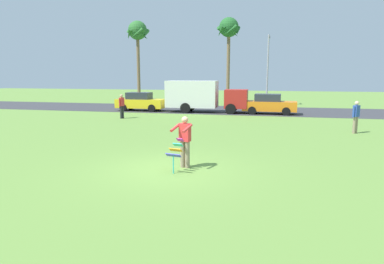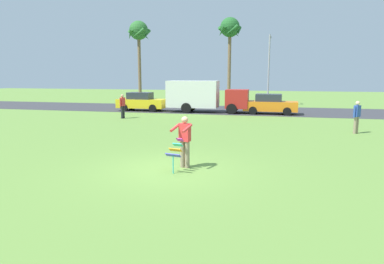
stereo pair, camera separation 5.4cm
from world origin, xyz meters
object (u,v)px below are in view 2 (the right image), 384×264
parked_car_yellow (141,102)px  streetlight_pole (269,66)px  parked_car_orange (270,104)px  person_walker_far (357,116)px  kite_held (175,151)px  person_walker_near (123,105)px  person_kite_flyer (185,140)px  palm_tree_right_near (230,31)px  parked_truck_red_cab (203,95)px  palm_tree_left_near (139,34)px

parked_car_yellow → streetlight_pole: size_ratio=0.60×
parked_car_orange → person_walker_far: bearing=-61.1°
kite_held → parked_car_orange: bearing=81.7°
parked_car_yellow → person_walker_near: bearing=-82.2°
person_kite_flyer → person_walker_near: (-7.78, 11.83, -0.02)m
palm_tree_right_near → person_walker_far: size_ratio=5.34×
parked_truck_red_cab → person_walker_far: parked_truck_red_cab is taller
parked_car_yellow → palm_tree_left_near: 11.94m
kite_held → parked_truck_red_cab: parked_truck_red_cab is taller
parked_car_orange → palm_tree_left_near: bearing=148.6°
person_kite_flyer → palm_tree_right_near: 28.23m
palm_tree_left_near → person_walker_near: 16.50m
parked_truck_red_cab → palm_tree_left_near: bearing=135.8°
palm_tree_right_near → streetlight_pole: bearing=-32.6°
kite_held → person_walker_far: person_walker_far is taller
person_walker_far → parked_truck_red_cab: bearing=140.4°
parked_truck_red_cab → palm_tree_right_near: bearing=85.3°
kite_held → person_kite_flyer: bearing=76.7°
palm_tree_left_near → person_walker_near: (4.54, -14.38, -6.69)m
person_walker_near → person_walker_far: 15.18m
parked_truck_red_cab → person_kite_flyer: bearing=-79.9°
palm_tree_right_near → kite_held: bearing=-85.7°
palm_tree_left_near → person_walker_near: palm_tree_left_near is taller
kite_held → person_walker_far: (7.24, 9.39, 0.23)m
parked_car_yellow → parked_car_orange: (10.97, 0.00, 0.00)m
person_kite_flyer → streetlight_pole: (2.08, 24.55, 3.05)m
streetlight_pole → person_walker_near: (-9.87, -12.72, -3.06)m
parked_truck_red_cab → person_walker_far: (10.15, -8.41, -0.48)m
parked_car_yellow → streetlight_pole: (10.60, 7.34, 3.22)m
person_kite_flyer → parked_car_yellow: person_kite_flyer is taller
kite_held → parked_car_yellow: bearing=115.2°
palm_tree_right_near → person_walker_far: (9.32, -18.51, -6.83)m
parked_car_yellow → streetlight_pole: 13.29m
kite_held → person_walker_far: bearing=52.4°
palm_tree_left_near → person_walker_far: size_ratio=5.25×
parked_truck_red_cab → person_walker_far: size_ratio=3.90×
kite_held → palm_tree_right_near: (-2.08, 27.90, 7.06)m
parked_car_orange → streetlight_pole: (-0.37, 7.34, 3.22)m
person_kite_flyer → person_walker_far: same height
person_walker_far → palm_tree_left_near: bearing=138.1°
streetlight_pole → person_walker_far: size_ratio=4.05×
parked_car_orange → parked_car_yellow: bearing=-180.0°
palm_tree_right_near → streetlight_pole: (4.31, -2.76, -3.77)m
kite_held → streetlight_pole: size_ratio=0.15×
parked_car_yellow → person_walker_far: size_ratio=2.43×
palm_tree_left_near → palm_tree_right_near: size_ratio=0.98×
parked_car_orange → person_walker_near: person_walker_near is taller
streetlight_pole → parked_truck_red_cab: bearing=-125.0°
parked_truck_red_cab → streetlight_pole: 9.33m
parked_truck_red_cab → palm_tree_right_near: palm_tree_right_near is taller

